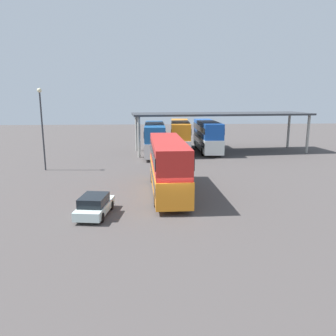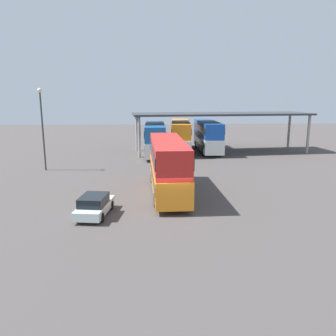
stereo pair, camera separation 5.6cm
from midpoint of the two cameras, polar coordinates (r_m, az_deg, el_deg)
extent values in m
plane|color=#494442|center=(21.99, 0.89, -7.59)|extent=(140.00, 140.00, 0.00)
cube|color=orange|center=(25.92, -0.06, -1.58)|extent=(2.70, 10.81, 1.84)
cube|color=red|center=(25.53, -0.06, 2.60)|extent=(2.62, 10.59, 1.99)
cube|color=black|center=(25.87, -0.06, -1.10)|extent=(2.72, 10.38, 0.63)
cube|color=black|center=(25.51, -0.06, 2.82)|extent=(2.72, 10.38, 0.80)
cube|color=black|center=(31.04, -0.87, 1.25)|extent=(2.07, 0.15, 1.10)
cube|color=orange|center=(30.89, -0.88, 2.86)|extent=(1.71, 0.12, 0.36)
cylinder|color=black|center=(29.27, -2.74, -1.53)|extent=(0.30, 1.01, 1.00)
cylinder|color=black|center=(29.43, 1.54, -1.45)|extent=(0.30, 1.01, 1.00)
cylinder|color=black|center=(22.86, -2.13, -5.49)|extent=(0.30, 1.01, 1.00)
cylinder|color=black|center=(23.05, 3.36, -5.35)|extent=(0.30, 1.01, 1.00)
cube|color=silver|center=(21.82, -12.50, -6.67)|extent=(2.17, 4.00, 0.55)
cube|color=black|center=(21.47, -12.71, -5.41)|extent=(1.80, 2.29, 0.58)
cylinder|color=black|center=(23.16, -13.39, -6.11)|extent=(0.28, 0.62, 0.60)
cylinder|color=black|center=(22.75, -9.80, -6.28)|extent=(0.28, 0.62, 0.60)
cylinder|color=black|center=(21.06, -15.37, -8.09)|extent=(0.28, 0.62, 0.60)
cylinder|color=black|center=(20.61, -11.44, -8.34)|extent=(0.28, 0.62, 0.60)
cube|color=silver|center=(43.25, -2.35, 3.94)|extent=(2.64, 11.15, 1.75)
cube|color=#1B569A|center=(43.03, -2.37, 6.34)|extent=(2.56, 10.92, 1.90)
cube|color=black|center=(43.22, -2.35, 4.21)|extent=(2.67, 10.70, 0.60)
cube|color=black|center=(43.02, -2.37, 6.47)|extent=(2.67, 10.70, 0.76)
cube|color=black|center=(48.67, -2.39, 5.17)|extent=(2.12, 0.13, 1.05)
cube|color=orange|center=(48.57, -2.40, 6.16)|extent=(1.75, 0.10, 0.36)
cylinder|color=black|center=(46.78, -3.75, 3.65)|extent=(0.29, 1.00, 1.00)
cylinder|color=black|center=(46.79, -0.98, 3.67)|extent=(0.29, 1.00, 1.00)
cylinder|color=black|center=(39.98, -3.92, 2.18)|extent=(0.29, 1.00, 1.00)
cylinder|color=black|center=(39.99, -0.69, 2.21)|extent=(0.29, 1.00, 1.00)
cube|color=white|center=(45.58, 2.04, 4.40)|extent=(3.23, 11.63, 1.82)
cube|color=orange|center=(45.36, 2.06, 6.77)|extent=(3.14, 11.40, 1.97)
cube|color=black|center=(45.55, 2.04, 4.68)|extent=(3.24, 11.18, 0.62)
cube|color=black|center=(45.35, 2.06, 6.90)|extent=(3.24, 11.18, 0.79)
cube|color=black|center=(51.19, 1.89, 5.57)|extent=(2.07, 0.24, 1.09)
cube|color=orange|center=(51.09, 1.89, 6.54)|extent=(1.70, 0.20, 0.36)
cylinder|color=black|center=(49.20, 0.65, 4.10)|extent=(0.35, 1.02, 1.00)
cylinder|color=black|center=(49.25, 3.21, 4.09)|extent=(0.35, 1.02, 1.00)
cylinder|color=black|center=(42.16, 0.65, 2.73)|extent=(0.35, 1.02, 1.00)
cylinder|color=black|center=(42.22, 3.63, 2.72)|extent=(0.35, 1.02, 1.00)
cube|color=silver|center=(46.19, 6.70, 4.43)|extent=(2.53, 11.11, 1.81)
cube|color=#184CAA|center=(45.98, 6.76, 6.76)|extent=(2.46, 10.88, 1.97)
cube|color=black|center=(46.16, 6.71, 4.70)|extent=(2.56, 10.66, 0.62)
cube|color=black|center=(45.97, 6.76, 6.88)|extent=(2.56, 10.66, 0.79)
cube|color=black|center=(51.53, 5.70, 5.56)|extent=(2.07, 0.12, 1.09)
cube|color=orange|center=(51.44, 5.72, 6.52)|extent=(1.71, 0.09, 0.36)
cylinder|color=black|center=(49.50, 4.76, 4.10)|extent=(0.29, 1.00, 1.00)
cylinder|color=black|center=(49.84, 7.28, 4.10)|extent=(0.29, 1.00, 1.00)
cylinder|color=black|center=(42.77, 5.98, 2.80)|extent=(0.29, 1.00, 1.00)
cylinder|color=black|center=(43.17, 8.87, 2.81)|extent=(0.29, 1.00, 1.00)
cube|color=#33353A|center=(45.56, 9.11, 9.16)|extent=(24.19, 8.49, 0.25)
cylinder|color=#9E9B93|center=(52.55, 19.98, 6.09)|extent=(0.36, 0.36, 5.02)
cylinder|color=#9E9B93|center=(48.13, 22.88, 5.37)|extent=(0.36, 0.36, 5.02)
cylinder|color=#9E9B93|center=(46.24, -5.48, 6.03)|extent=(0.36, 0.36, 5.02)
cylinder|color=#9E9B93|center=(41.16, -5.06, 5.28)|extent=(0.36, 0.36, 5.02)
cylinder|color=#33353A|center=(35.91, -20.78, 5.82)|extent=(0.16, 0.16, 7.88)
sphere|color=beige|center=(35.74, -21.29, 12.34)|extent=(0.44, 0.44, 0.44)
camera|label=1|loc=(0.03, -90.06, -0.01)|focal=35.46mm
camera|label=2|loc=(0.03, 89.94, 0.01)|focal=35.46mm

